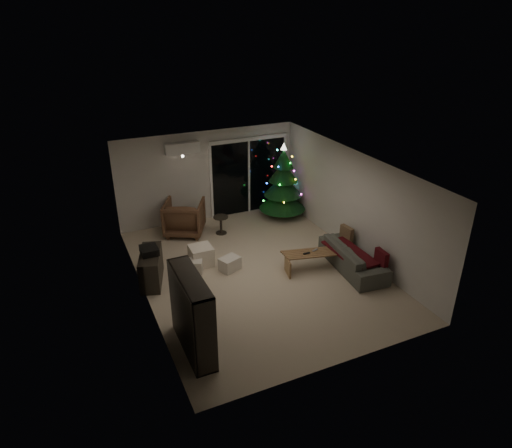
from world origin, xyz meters
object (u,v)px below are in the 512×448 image
(coffee_table, at_px, (312,260))
(sofa, at_px, (353,257))
(media_cabinet, at_px, (151,267))
(christmas_tree, at_px, (283,181))
(armchair, at_px, (184,217))
(bookshelf, at_px, (182,317))

(coffee_table, bearing_deg, sofa, -10.31)
(media_cabinet, bearing_deg, sofa, 0.32)
(christmas_tree, bearing_deg, media_cabinet, -155.36)
(armchair, bearing_deg, christmas_tree, -153.94)
(bookshelf, height_order, coffee_table, bookshelf)
(coffee_table, xyz_separation_m, christmas_tree, (0.73, 2.88, 0.86))
(armchair, bearing_deg, coffee_table, 153.16)
(bookshelf, relative_size, christmas_tree, 0.68)
(armchair, xyz_separation_m, christmas_tree, (2.85, -0.07, 0.61))
(bookshelf, relative_size, armchair, 1.46)
(armchair, relative_size, sofa, 0.50)
(bookshelf, distance_m, coffee_table, 3.79)
(bookshelf, relative_size, sofa, 0.73)
(armchair, distance_m, christmas_tree, 2.92)
(media_cabinet, bearing_deg, bookshelf, -72.44)
(armchair, xyz_separation_m, sofa, (2.97, -3.32, -0.17))
(bookshelf, bearing_deg, armchair, 87.02)
(coffee_table, bearing_deg, media_cabinet, 177.99)
(sofa, distance_m, christmas_tree, 3.35)
(armchair, height_order, christmas_tree, christmas_tree)
(armchair, distance_m, coffee_table, 3.64)
(sofa, relative_size, christmas_tree, 0.93)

